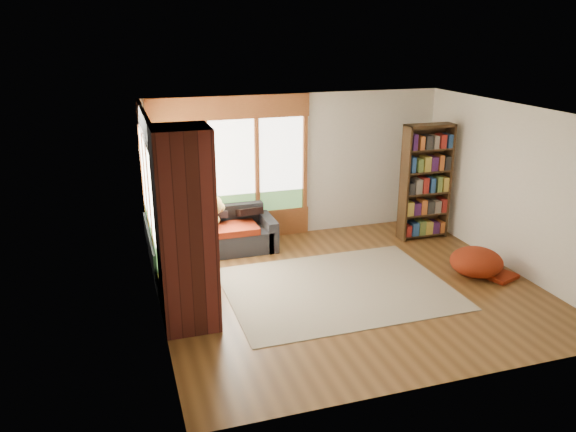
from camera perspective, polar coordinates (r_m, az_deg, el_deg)
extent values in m
plane|color=#513216|center=(8.50, 6.20, -7.26)|extent=(5.50, 5.50, 0.00)
plane|color=white|center=(7.73, 6.88, 10.35)|extent=(5.50, 5.50, 0.00)
cube|color=silver|center=(10.27, 0.88, 5.15)|extent=(5.50, 0.04, 2.60)
cube|color=silver|center=(5.98, 16.26, -5.83)|extent=(5.50, 0.04, 2.60)
cube|color=silver|center=(7.38, -13.40, -0.84)|extent=(0.04, 5.00, 2.60)
cube|color=silver|center=(9.45, 21.99, 2.57)|extent=(0.04, 5.00, 2.60)
cube|color=brown|center=(9.92, -5.68, 4.88)|extent=(2.82, 0.10, 1.90)
cube|color=white|center=(9.92, -5.68, 4.88)|extent=(2.54, 0.09, 1.62)
cube|color=brown|center=(8.51, -13.91, 2.08)|extent=(0.10, 2.62, 1.90)
cube|color=white|center=(8.51, -13.91, 2.08)|extent=(0.09, 2.36, 1.62)
cube|color=gray|center=(9.22, -14.30, 5.88)|extent=(0.03, 0.72, 0.90)
cube|color=#471914|center=(7.08, -10.35, -1.47)|extent=(0.70, 0.70, 2.60)
cube|color=black|center=(9.79, -7.52, -2.39)|extent=(2.20, 0.90, 0.42)
cube|color=black|center=(9.98, -7.98, 0.45)|extent=(2.20, 0.20, 0.38)
cube|color=black|center=(9.96, -1.88, -1.30)|extent=(0.20, 0.90, 0.60)
cube|color=maroon|center=(9.57, -8.05, -1.19)|extent=(1.90, 0.66, 0.12)
cube|color=black|center=(9.11, -10.81, -4.21)|extent=(0.90, 2.20, 0.42)
cube|color=black|center=(8.94, -13.19, -2.08)|extent=(0.20, 2.20, 0.38)
cube|color=black|center=(8.16, -9.96, -6.26)|extent=(0.90, 0.20, 0.60)
cube|color=maroon|center=(8.70, -9.84, -3.35)|extent=(0.66, 1.20, 0.12)
cube|color=maroon|center=(9.58, -10.65, -1.30)|extent=(0.66, 0.66, 0.12)
cube|color=beige|center=(8.46, 5.04, -7.29)|extent=(3.28, 2.51, 0.01)
cube|color=#392413|center=(10.62, 15.79, 3.50)|extent=(0.04, 0.30, 2.09)
cube|color=#392413|center=(10.19, 11.73, 3.18)|extent=(0.04, 0.30, 2.09)
cube|color=#392413|center=(10.51, 13.41, 3.54)|extent=(0.90, 0.02, 2.09)
cube|color=#392413|center=(10.69, 13.39, -1.76)|extent=(0.82, 0.28, 0.03)
cube|color=#392413|center=(10.56, 13.56, 0.27)|extent=(0.82, 0.28, 0.03)
cube|color=#392413|center=(10.45, 13.72, 2.35)|extent=(0.82, 0.28, 0.03)
cube|color=#392413|center=(10.35, 13.89, 4.47)|extent=(0.82, 0.28, 0.03)
cube|color=#392413|center=(10.26, 14.06, 6.62)|extent=(0.82, 0.28, 0.03)
cube|color=#392413|center=(10.19, 14.24, 8.82)|extent=(0.82, 0.28, 0.03)
cube|color=#726659|center=(10.38, 13.86, 3.32)|extent=(0.78, 0.22, 1.93)
ellipsoid|color=maroon|center=(9.25, 18.59, -4.38)|extent=(1.01, 1.01, 0.44)
ellipsoid|color=brown|center=(9.35, -9.46, 0.03)|extent=(0.96, 0.72, 0.29)
sphere|color=brown|center=(9.41, -7.71, 1.14)|extent=(0.41, 0.41, 0.35)
cone|color=brown|center=(9.35, -8.08, 1.90)|extent=(0.15, 0.15, 0.15)
ellipsoid|color=#342319|center=(8.58, -10.20, -2.03)|extent=(0.74, 0.84, 0.24)
sphere|color=#342319|center=(8.74, -11.25, -0.89)|extent=(0.39, 0.39, 0.29)
cone|color=#342319|center=(8.66, -11.12, -0.25)|extent=(0.14, 0.14, 0.12)
cube|color=black|center=(9.94, -3.90, 1.40)|extent=(0.45, 0.12, 0.45)
cube|color=black|center=(9.82, -7.30, 1.07)|extent=(0.45, 0.12, 0.45)
cube|color=black|center=(9.28, -12.43, -0.29)|extent=(0.45, 0.12, 0.45)
cube|color=black|center=(8.24, -11.66, -2.66)|extent=(0.45, 0.12, 0.45)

